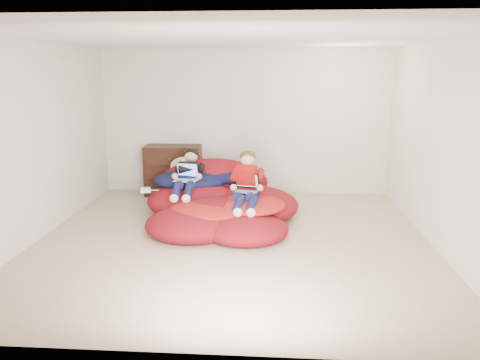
# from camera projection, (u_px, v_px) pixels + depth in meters

# --- Properties ---
(room_shell) EXTENTS (5.10, 5.10, 2.77)m
(room_shell) POSITION_uv_depth(u_px,v_px,m) (233.00, 224.00, 5.97)
(room_shell) COLOR #C5AD8D
(room_shell) RESTS_ON ground
(dresser) EXTENTS (0.97, 0.55, 0.86)m
(dresser) POSITION_uv_depth(u_px,v_px,m) (173.00, 170.00, 8.18)
(dresser) COLOR #32180E
(dresser) RESTS_ON ground
(beanbag_pile) EXTENTS (2.27, 2.36, 0.85)m
(beanbag_pile) POSITION_uv_depth(u_px,v_px,m) (218.00, 203.00, 6.81)
(beanbag_pile) COLOR maroon
(beanbag_pile) RESTS_ON ground
(cream_pillow) EXTENTS (0.49, 0.31, 0.31)m
(cream_pillow) POSITION_uv_depth(u_px,v_px,m) (185.00, 166.00, 7.57)
(cream_pillow) COLOR beige
(cream_pillow) RESTS_ON beanbag_pile
(older_boy) EXTENTS (0.32, 1.14, 0.60)m
(older_boy) POSITION_uv_depth(u_px,v_px,m) (188.00, 173.00, 6.98)
(older_boy) COLOR black
(older_boy) RESTS_ON beanbag_pile
(younger_boy) EXTENTS (0.38, 1.00, 0.73)m
(younger_boy) POSITION_uv_depth(u_px,v_px,m) (247.00, 181.00, 6.47)
(younger_boy) COLOR #B51110
(younger_boy) RESTS_ON beanbag_pile
(laptop_white) EXTENTS (0.36, 0.35, 0.23)m
(laptop_white) POSITION_uv_depth(u_px,v_px,m) (187.00, 176.00, 6.87)
(laptop_white) COLOR white
(laptop_white) RESTS_ON older_boy
(laptop_black) EXTENTS (0.39, 0.41, 0.24)m
(laptop_black) POSITION_uv_depth(u_px,v_px,m) (247.00, 187.00, 6.45)
(laptop_black) COLOR black
(laptop_black) RESTS_ON younger_boy
(power_adapter) EXTENTS (0.19, 0.19, 0.06)m
(power_adapter) POSITION_uv_depth(u_px,v_px,m) (145.00, 190.00, 6.86)
(power_adapter) COLOR white
(power_adapter) RESTS_ON beanbag_pile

